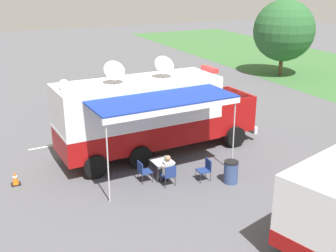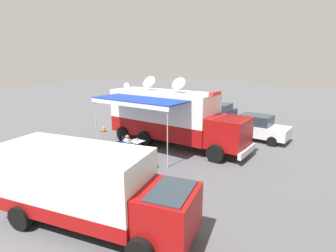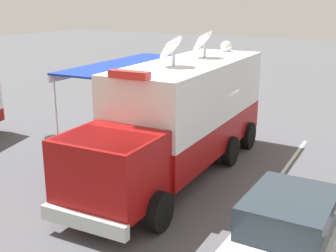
% 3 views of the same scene
% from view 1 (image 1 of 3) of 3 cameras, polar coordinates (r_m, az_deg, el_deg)
% --- Properties ---
extents(ground_plane, '(100.00, 100.00, 0.00)m').
position_cam_1_polar(ground_plane, '(19.48, -3.85, -3.90)').
color(ground_plane, '#515156').
extents(lot_stripe, '(0.38, 4.80, 0.01)m').
position_cam_1_polar(lot_stripe, '(21.50, -12.07, -1.98)').
color(lot_stripe, silver).
rests_on(lot_stripe, ground).
extents(command_truck, '(5.27, 9.61, 4.53)m').
position_cam_1_polar(command_truck, '(19.07, -1.89, 1.86)').
color(command_truck, '#9E0F0F').
rests_on(command_truck, ground).
extents(folding_table, '(0.84, 0.84, 0.73)m').
position_cam_1_polar(folding_table, '(17.10, -0.83, -4.88)').
color(folding_table, silver).
rests_on(folding_table, ground).
extents(water_bottle, '(0.07, 0.07, 0.22)m').
position_cam_1_polar(water_bottle, '(17.03, -0.37, -4.38)').
color(water_bottle, '#3F9959').
rests_on(water_bottle, folding_table).
extents(folding_chair_at_table, '(0.51, 0.51, 0.87)m').
position_cam_1_polar(folding_chair_at_table, '(16.49, 0.15, -6.46)').
color(folding_chair_at_table, navy).
rests_on(folding_chair_at_table, ground).
extents(folding_chair_beside_table, '(0.51, 0.51, 0.87)m').
position_cam_1_polar(folding_chair_beside_table, '(16.83, -3.40, -5.94)').
color(folding_chair_beside_table, navy).
rests_on(folding_chair_beside_table, ground).
extents(folding_chair_spare_by_truck, '(0.50, 0.50, 0.87)m').
position_cam_1_polar(folding_chair_spare_by_truck, '(17.03, 5.09, -5.65)').
color(folding_chair_spare_by_truck, navy).
rests_on(folding_chair_spare_by_truck, ground).
extents(seated_responder, '(0.68, 0.57, 1.25)m').
position_cam_1_polar(seated_responder, '(16.58, -0.16, -5.78)').
color(seated_responder, silver).
rests_on(seated_responder, ground).
extents(trash_bin, '(0.57, 0.57, 0.91)m').
position_cam_1_polar(trash_bin, '(16.96, 8.47, -6.14)').
color(trash_bin, '#384C7F').
rests_on(trash_bin, ground).
extents(traffic_cone, '(0.36, 0.36, 0.58)m').
position_cam_1_polar(traffic_cone, '(17.73, -19.90, -6.61)').
color(traffic_cone, black).
rests_on(traffic_cone, ground).
extents(car_behind_truck, '(4.39, 2.40, 1.76)m').
position_cam_1_polar(car_behind_truck, '(26.15, -9.29, 4.12)').
color(car_behind_truck, navy).
rests_on(car_behind_truck, ground).
extents(car_far_corner, '(2.06, 4.22, 1.76)m').
position_cam_1_polar(car_far_corner, '(25.02, 2.26, 3.66)').
color(car_far_corner, silver).
rests_on(car_far_corner, ground).
extents(tree_far_left, '(4.87, 4.87, 6.04)m').
position_cam_1_polar(tree_far_left, '(35.81, 15.34, 12.30)').
color(tree_far_left, brown).
rests_on(tree_far_left, ground).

